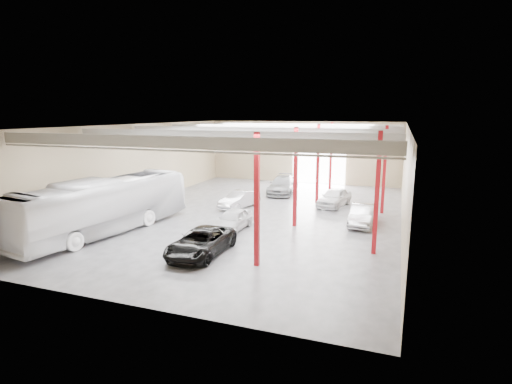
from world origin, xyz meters
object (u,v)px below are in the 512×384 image
Objects in this scene: car_right_near at (362,215)px; black_sedan at (201,242)px; coach_bus at (105,206)px; car_row_a at (233,220)px; car_right_far at (334,197)px; car_row_b at (239,200)px; car_row_c at (283,185)px.

black_sedan is at bearing -128.61° from car_right_near.
coach_bus reaches higher than black_sedan.
car_right_far is (5.48, 9.45, 0.07)m from car_row_a.
coach_bus is 3.00× the size of car_right_near.
car_row_b is 7.39m from car_row_c.
car_row_b is 8.19m from car_right_far.
car_row_c is at bearing 91.92° from black_sedan.
car_right_near is 5.91m from car_right_far.
car_row_c is at bearing 93.05° from car_row_a.
car_right_far is at bearing 70.73° from black_sedan.
car_row_a is 0.98× the size of car_row_b.
coach_bus is 11.31m from car_row_b.
car_right_far reaches higher than car_right_near.
black_sedan is at bearing -92.86° from car_row_c.
car_row_b is at bearing 67.71° from coach_bus.
car_row_b is 0.73× the size of car_row_c.
car_right_far is at bearing 119.99° from car_right_near.
coach_bus is 2.89× the size of car_right_far.
car_right_near is 0.96× the size of car_right_far.
coach_bus is at bearing -152.62° from car_right_near.
black_sedan is 18.54m from car_row_c.
car_row_c is (-0.25, 13.34, 0.14)m from car_row_a.
coach_bus reaches higher than car_row_a.
car_right_near is at bearing 29.16° from car_row_a.
car_row_c is (-0.52, 18.54, 0.11)m from black_sedan.
car_right_far is at bearing -38.56° from car_row_c.
coach_bus is 8.63m from car_row_a.
car_row_a is 10.93m from car_right_far.
car_row_c is at bearing 90.36° from car_row_b.
car_row_a is 13.34m from car_row_c.
coach_bus is at bearing 168.35° from black_sedan.
car_right_near is (8.02, 9.45, -0.01)m from black_sedan.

